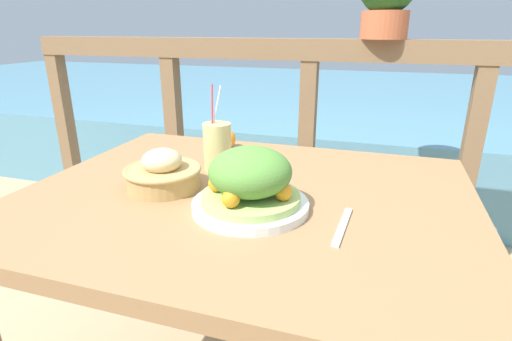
# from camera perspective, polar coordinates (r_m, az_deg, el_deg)

# --- Properties ---
(patio_table) EXTENTS (1.14, 0.91, 0.75)m
(patio_table) POSITION_cam_1_polar(r_m,az_deg,el_deg) (1.07, -1.52, -7.70)
(patio_table) COLOR #997047
(patio_table) RESTS_ON ground_plane
(railing_fence) EXTENTS (2.80, 0.08, 1.10)m
(railing_fence) POSITION_cam_1_polar(r_m,az_deg,el_deg) (1.83, 7.39, 7.22)
(railing_fence) COLOR brown
(railing_fence) RESTS_ON ground_plane
(sea_backdrop) EXTENTS (12.00, 4.00, 0.53)m
(sea_backdrop) POSITION_cam_1_polar(r_m,az_deg,el_deg) (4.36, 13.25, 7.66)
(sea_backdrop) COLOR #568EA8
(sea_backdrop) RESTS_ON ground_plane
(salad_plate) EXTENTS (0.27, 0.27, 0.15)m
(salad_plate) POSITION_cam_1_polar(r_m,az_deg,el_deg) (0.91, -0.83, -1.87)
(salad_plate) COLOR white
(salad_plate) RESTS_ON patio_table
(drink_glass) EXTENTS (0.08, 0.08, 0.25)m
(drink_glass) POSITION_cam_1_polar(r_m,az_deg,el_deg) (1.18, -5.54, 3.45)
(drink_glass) COLOR #DBCC7F
(drink_glass) RESTS_ON patio_table
(bread_basket) EXTENTS (0.20, 0.20, 0.11)m
(bread_basket) POSITION_cam_1_polar(r_m,az_deg,el_deg) (1.07, -13.16, -0.35)
(bread_basket) COLOR tan
(bread_basket) RESTS_ON patio_table
(knife) EXTENTS (0.03, 0.18, 0.00)m
(knife) POSITION_cam_1_polar(r_m,az_deg,el_deg) (0.88, 12.25, -7.77)
(knife) COLOR silver
(knife) RESTS_ON patio_table
(orange_near_basket) EXTENTS (0.07, 0.07, 0.07)m
(orange_near_basket) POSITION_cam_1_polar(r_m,az_deg,el_deg) (1.40, -4.32, 4.56)
(orange_near_basket) COLOR orange
(orange_near_basket) RESTS_ON patio_table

